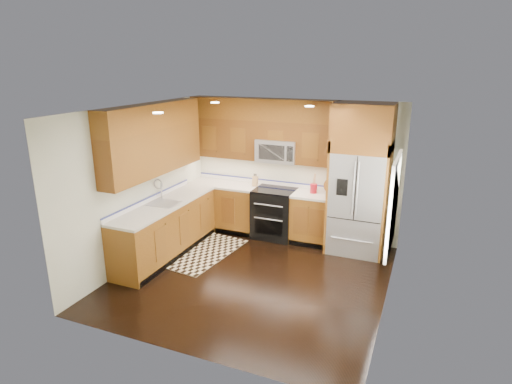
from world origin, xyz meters
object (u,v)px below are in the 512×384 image
at_px(refrigerator, 360,180).
at_px(utensil_crock, 314,186).
at_px(range, 274,213).
at_px(rug, 201,252).
at_px(knife_block, 255,181).

distance_m(refrigerator, utensil_crock, 0.87).
distance_m(range, rug, 1.57).
relative_size(refrigerator, knife_block, 10.72).
xyz_separation_m(refrigerator, knife_block, (-1.99, 0.14, -0.26)).
distance_m(knife_block, utensil_crock, 1.16).
xyz_separation_m(range, refrigerator, (1.55, -0.04, 0.83)).
bearing_deg(rug, range, 57.51).
xyz_separation_m(rug, utensil_crock, (1.67, 1.24, 1.06)).
bearing_deg(utensil_crock, refrigerator, -8.36).
bearing_deg(rug, utensil_crock, 43.48).
bearing_deg(knife_block, utensil_crock, -1.00).
xyz_separation_m(range, rug, (-0.95, -1.16, -0.46)).
relative_size(range, refrigerator, 0.36).
bearing_deg(knife_block, range, -13.30).
height_order(range, utensil_crock, utensil_crock).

